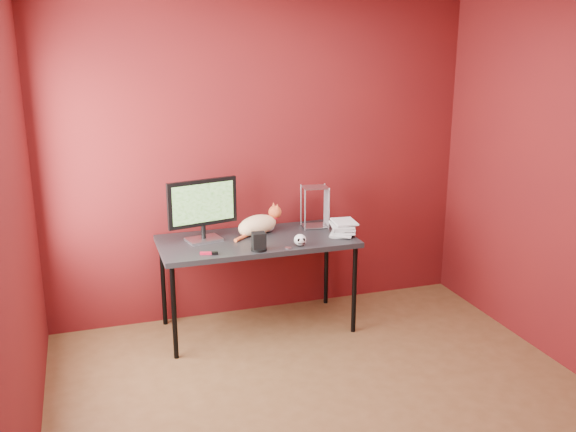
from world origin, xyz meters
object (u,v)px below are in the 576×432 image
object	(u,v)px
desk	(257,245)
speaker	(259,242)
monitor	(203,207)
cat	(258,224)
book_stack	(333,162)
skull_mug	(300,240)

from	to	relation	value
desk	speaker	size ratio (longest dim) A/B	11.15
monitor	cat	distance (m)	0.49
speaker	book_stack	world-z (taller)	book_stack
desk	cat	bearing A→B (deg)	68.88
cat	book_stack	world-z (taller)	book_stack
cat	skull_mug	bearing A→B (deg)	-78.33
speaker	book_stack	size ratio (longest dim) A/B	0.12
monitor	book_stack	size ratio (longest dim) A/B	0.47
desk	cat	xyz separation A→B (m)	(0.05, 0.12, 0.13)
desk	monitor	distance (m)	0.52
monitor	skull_mug	xyz separation A→B (m)	(0.66, -0.34, -0.22)
desk	speaker	world-z (taller)	speaker
monitor	skull_mug	bearing A→B (deg)	-40.13
desk	monitor	size ratio (longest dim) A/B	2.74
cat	desk	bearing A→B (deg)	-128.62
monitor	skull_mug	distance (m)	0.78
cat	book_stack	bearing A→B (deg)	-35.18
desk	speaker	xyz separation A→B (m)	(-0.06, -0.27, 0.11)
monitor	cat	xyz separation A→B (m)	(0.45, 0.04, -0.19)
monitor	cat	size ratio (longest dim) A/B	1.24
desk	speaker	bearing A→B (deg)	-102.01
skull_mug	cat	bearing A→B (deg)	124.91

